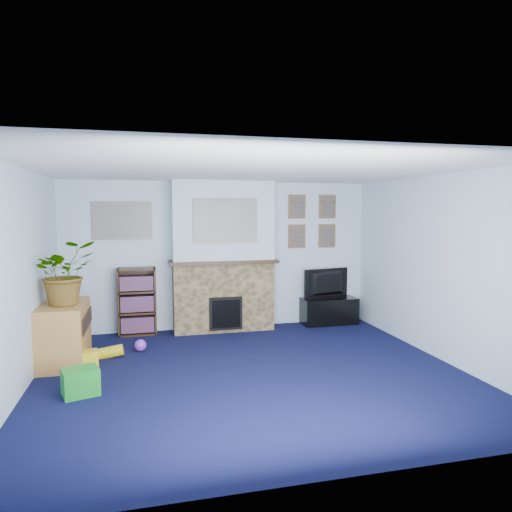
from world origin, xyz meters
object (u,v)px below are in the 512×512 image
object	(u,v)px
bookshelf	(137,303)
sideboard	(64,336)
television	(329,283)
tv_stand	(329,311)

from	to	relation	value
bookshelf	sideboard	world-z (taller)	bookshelf
sideboard	bookshelf	bearing A→B (deg)	52.93
television	sideboard	distance (m)	4.23
television	bookshelf	world-z (taller)	bookshelf
tv_stand	television	xyz separation A→B (m)	(0.00, 0.02, 0.47)
bookshelf	sideboard	xyz separation A→B (m)	(-0.89, -1.17, -0.15)
television	bookshelf	distance (m)	3.19
television	tv_stand	bearing A→B (deg)	77.72
bookshelf	tv_stand	bearing A→B (deg)	-1.38
tv_stand	bookshelf	bearing A→B (deg)	178.62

